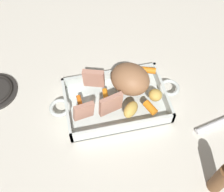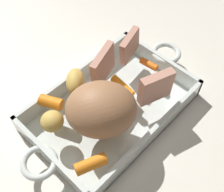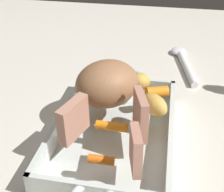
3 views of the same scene
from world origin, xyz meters
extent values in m
plane|color=silver|center=(0.00, 0.00, 0.00)|extent=(1.85, 1.85, 0.00)
cube|color=silver|center=(0.00, 0.00, 0.00)|extent=(0.34, 0.22, 0.01)
cube|color=silver|center=(0.00, 0.11, 0.02)|extent=(0.34, 0.01, 0.05)
cube|color=silver|center=(0.00, -0.11, 0.02)|extent=(0.34, 0.01, 0.05)
cube|color=silver|center=(0.16, 0.00, 0.02)|extent=(0.01, 0.22, 0.05)
torus|color=silver|center=(0.19, 0.00, 0.04)|extent=(0.07, 0.07, 0.01)
ellipsoid|color=#9A6945|center=(0.05, 0.03, 0.09)|extent=(0.17, 0.17, 0.09)
cube|color=tan|center=(-0.03, -0.05, 0.08)|extent=(0.08, 0.04, 0.08)
cube|color=tan|center=(-0.11, -0.05, 0.08)|extent=(0.07, 0.03, 0.07)
cube|color=tan|center=(-0.06, 0.06, 0.08)|extent=(0.07, 0.04, 0.07)
cylinder|color=orange|center=(0.09, -0.07, 0.06)|extent=(0.04, 0.05, 0.03)
cylinder|color=orange|center=(-0.03, 0.00, 0.06)|extent=(0.02, 0.06, 0.02)
cylinder|color=orange|center=(-0.12, 0.00, 0.05)|extent=(0.02, 0.04, 0.02)
cylinder|color=orange|center=(0.13, 0.07, 0.06)|extent=(0.06, 0.04, 0.02)
ellipsoid|color=gold|center=(0.12, -0.03, 0.07)|extent=(0.06, 0.06, 0.04)
ellipsoid|color=gold|center=(0.03, -0.07, 0.07)|extent=(0.07, 0.07, 0.04)
cylinder|color=white|center=(0.32, -0.14, 0.01)|extent=(0.19, 0.05, 0.02)
ellipsoid|color=white|center=(0.43, -0.12, 0.01)|extent=(0.06, 0.06, 0.02)
camera|label=1|loc=(-0.12, -0.50, 0.81)|focal=45.21mm
camera|label=2|loc=(0.24, 0.23, 0.53)|focal=46.49mm
camera|label=3|loc=(-0.46, -0.08, 0.40)|focal=48.92mm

